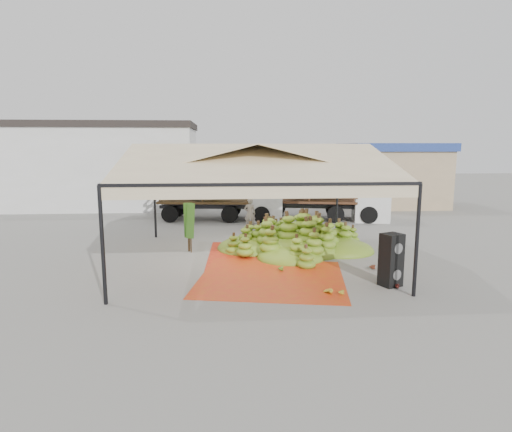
{
  "coord_description": "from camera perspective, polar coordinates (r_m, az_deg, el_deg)",
  "views": [
    {
      "loc": [
        -0.97,
        -14.52,
        3.95
      ],
      "look_at": [
        0.2,
        1.5,
        1.3
      ],
      "focal_mm": 30.0,
      "sensor_mm": 36.0,
      "label": 1
    }
  ],
  "objects": [
    {
      "name": "hand_yellow_a",
      "position": [
        11.88,
        10.95,
        -9.78
      ],
      "size": [
        0.47,
        0.43,
        0.17
      ],
      "primitive_type": "ellipsoid",
      "rotation": [
        0.0,
        0.0,
        -0.38
      ],
      "color": "gold",
      "rests_on": "ground"
    },
    {
      "name": "canopy_tent",
      "position": [
        14.57,
        -0.36,
        6.81
      ],
      "size": [
        8.1,
        8.1,
        4.0
      ],
      "color": "black",
      "rests_on": "ground"
    },
    {
      "name": "hand_red_a",
      "position": [
        14.42,
        14.89,
        -6.41
      ],
      "size": [
        0.59,
        0.55,
        0.22
      ],
      "primitive_type": "ellipsoid",
      "rotation": [
        0.0,
        0.0,
        -0.42
      ],
      "color": "#532512",
      "rests_on": "ground"
    },
    {
      "name": "banana_heap",
      "position": [
        16.3,
        5.67,
        -2.32
      ],
      "size": [
        7.13,
        6.29,
        1.32
      ],
      "primitive_type": "ellipsoid",
      "rotation": [
        0.0,
        0.0,
        0.22
      ],
      "color": "#5F841B",
      "rests_on": "ground"
    },
    {
      "name": "tarp_left",
      "position": [
        13.0,
        2.05,
        -8.29
      ],
      "size": [
        4.96,
        4.8,
        0.01
      ],
      "primitive_type": "cube",
      "rotation": [
        0.0,
        0.0,
        -0.18
      ],
      "color": "red",
      "rests_on": "ground"
    },
    {
      "name": "speaker_stack",
      "position": [
        12.74,
        17.57,
        -5.6
      ],
      "size": [
        0.7,
        0.66,
        1.51
      ],
      "rotation": [
        0.0,
        0.0,
        0.43
      ],
      "color": "black",
      "rests_on": "ground"
    },
    {
      "name": "hanging_bunches",
      "position": [
        16.19,
        0.15,
        4.66
      ],
      "size": [
        1.74,
        0.24,
        0.2
      ],
      "color": "#43801A",
      "rests_on": "ground"
    },
    {
      "name": "truck_right",
      "position": [
        23.35,
        9.83,
        2.95
      ],
      "size": [
        6.9,
        3.46,
        2.26
      ],
      "rotation": [
        0.0,
        0.0,
        -0.19
      ],
      "color": "#512F1B",
      "rests_on": "ground"
    },
    {
      "name": "building_white",
      "position": [
        29.94,
        -21.86,
        6.33
      ],
      "size": [
        14.3,
        6.3,
        5.4
      ],
      "color": "silver",
      "rests_on": "ground"
    },
    {
      "name": "hand_green",
      "position": [
        13.77,
        2.95,
        -6.88
      ],
      "size": [
        0.47,
        0.4,
        0.2
      ],
      "primitive_type": "ellipsoid",
      "rotation": [
        0.0,
        0.0,
        -0.09
      ],
      "color": "#407017",
      "rests_on": "ground"
    },
    {
      "name": "ground",
      "position": [
        15.08,
        -0.35,
        -5.82
      ],
      "size": [
        90.0,
        90.0,
        0.0
      ],
      "primitive_type": "plane",
      "color": "slate",
      "rests_on": "ground"
    },
    {
      "name": "hand_red_b",
      "position": [
        12.68,
        17.88,
        -8.83
      ],
      "size": [
        0.43,
        0.37,
        0.18
      ],
      "primitive_type": "ellipsoid",
      "rotation": [
        0.0,
        0.0,
        0.14
      ],
      "color": "#541713",
      "rests_on": "ground"
    },
    {
      "name": "banana_leaves",
      "position": [
        16.12,
        -8.85,
        -4.93
      ],
      "size": [
        0.96,
        1.36,
        3.7
      ],
      "primitive_type": null,
      "color": "#3B7A20",
      "rests_on": "ground"
    },
    {
      "name": "vendor",
      "position": [
        20.38,
        -0.82,
        0.32
      ],
      "size": [
        0.57,
        0.4,
        1.49
      ],
      "primitive_type": "imported",
      "rotation": [
        0.0,
        0.0,
        3.06
      ],
      "color": "gray",
      "rests_on": "ground"
    },
    {
      "name": "truck_left",
      "position": [
        23.03,
        -3.98,
        2.93
      ],
      "size": [
        6.73,
        2.94,
        2.24
      ],
      "rotation": [
        0.0,
        0.0,
        -0.11
      ],
      "color": "#482F18",
      "rests_on": "ground"
    },
    {
      "name": "tarp_right",
      "position": [
        15.74,
        0.91,
        -5.15
      ],
      "size": [
        4.09,
        4.28,
        0.01
      ],
      "primitive_type": "cube",
      "rotation": [
        0.0,
        0.0,
        -0.04
      ],
      "color": "red",
      "rests_on": "ground"
    },
    {
      "name": "building_tan",
      "position": [
        29.69,
        17.6,
        5.3
      ],
      "size": [
        6.3,
        5.3,
        4.1
      ],
      "color": "tan",
      "rests_on": "ground"
    },
    {
      "name": "hand_yellow_b",
      "position": [
        11.79,
        9.36,
        -9.8
      ],
      "size": [
        0.55,
        0.5,
        0.2
      ],
      "primitive_type": "ellipsoid",
      "rotation": [
        0.0,
        0.0,
        0.35
      ],
      "color": "gold",
      "rests_on": "ground"
    }
  ]
}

